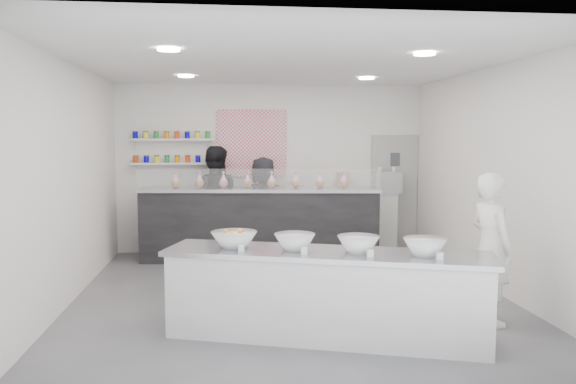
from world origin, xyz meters
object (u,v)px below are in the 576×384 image
Objects in this scene: back_bar at (260,224)px; staff_right at (264,207)px; prep_counter at (326,295)px; staff_left at (214,201)px; espresso_machine at (387,182)px; woman_prep at (491,249)px; espresso_ledge at (357,222)px.

staff_right is at bearing 83.45° from back_bar.
staff_left is at bearing 124.18° from prep_counter.
back_bar is 2.53m from espresso_machine.
staff_right reaches higher than prep_counter.
staff_left is (-3.10, 3.95, 0.12)m from woman_prep.
back_bar is 8.11× the size of espresso_machine.
woman_prep is 0.97× the size of staff_right.
staff_left is (-3.12, -0.18, -0.29)m from espresso_machine.
espresso_ledge is at bearing 27.18° from back_bar.
prep_counter is at bearing -107.16° from espresso_ledge.
prep_counter is at bearing 101.81° from staff_right.
staff_right is at bearing 18.17° from woman_prep.
woman_prep is 5.02m from staff_left.
espresso_ledge is (1.81, 0.66, -0.08)m from back_bar.
espresso_ledge is 4.17m from woman_prep.
woman_prep is (2.34, -3.47, 0.22)m from back_bar.
back_bar is 1.93m from espresso_ledge.
espresso_machine is 0.28× the size of staff_right.
woman_prep is at bearing 26.11° from prep_counter.
back_bar is at bearing 154.59° from staff_left.
prep_counter is at bearing 112.90° from staff_left.
back_bar is 0.96m from staff_left.
espresso_ledge is 0.82× the size of staff_right.
back_bar is 2.29× the size of staff_right.
espresso_machine is at bearing 0.00° from espresso_ledge.
espresso_machine is 0.29× the size of woman_prep.
espresso_ledge is at bearing -169.19° from staff_left.
staff_right reaches higher than woman_prep.
prep_counter is 4.60m from espresso_ledge.
staff_left reaches higher than espresso_machine.
espresso_machine is 2.32m from staff_right.
staff_left is at bearing -176.70° from espresso_machine.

